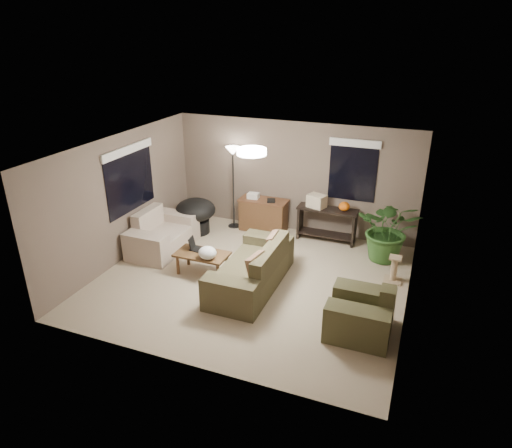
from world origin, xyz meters
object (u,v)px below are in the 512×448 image
at_px(desk, 263,215).
at_px(main_sofa, 253,271).
at_px(floor_lamp, 233,161).
at_px(console_table, 327,222).
at_px(loveseat, 162,236).
at_px(papasan_chair, 196,213).
at_px(armchair, 361,315).
at_px(houseplant, 388,236).
at_px(coffee_table, 202,256).
at_px(cat_scratching_post, 394,271).

bearing_deg(desk, main_sofa, -73.76).
xyz_separation_m(desk, floor_lamp, (-0.72, -0.05, 1.22)).
distance_m(console_table, floor_lamp, 2.49).
bearing_deg(loveseat, papasan_chair, 75.25).
height_order(armchair, houseplant, houseplant).
relative_size(coffee_table, floor_lamp, 0.52).
bearing_deg(loveseat, main_sofa, -16.35).
distance_m(floor_lamp, cat_scratching_post, 4.20).
bearing_deg(floor_lamp, loveseat, -119.69).
bearing_deg(loveseat, cat_scratching_post, 4.81).
distance_m(armchair, papasan_chair, 4.76).
bearing_deg(desk, floor_lamp, -176.05).
distance_m(coffee_table, houseplant, 3.70).
height_order(main_sofa, papasan_chair, main_sofa).
bearing_deg(houseplant, floor_lamp, 173.36).
xyz_separation_m(armchair, houseplant, (0.09, 2.59, 0.22)).
bearing_deg(desk, cat_scratching_post, -23.06).
distance_m(loveseat, armchair, 4.60).
relative_size(armchair, desk, 0.91).
bearing_deg(houseplant, loveseat, -164.64).
bearing_deg(armchair, papasan_chair, 149.97).
xyz_separation_m(desk, houseplant, (2.82, -0.46, 0.14)).
bearing_deg(coffee_table, cat_scratching_post, 16.41).
bearing_deg(floor_lamp, papasan_chair, -137.09).
height_order(loveseat, houseplant, houseplant).
distance_m(main_sofa, loveseat, 2.45).
distance_m(desk, papasan_chair, 1.54).
height_order(console_table, papasan_chair, papasan_chair).
distance_m(armchair, desk, 4.10).
xyz_separation_m(loveseat, cat_scratching_post, (4.71, 0.40, -0.08)).
xyz_separation_m(houseplant, cat_scratching_post, (0.23, -0.83, -0.30)).
distance_m(loveseat, cat_scratching_post, 4.72).
bearing_deg(coffee_table, armchair, -13.48).
bearing_deg(floor_lamp, console_table, 0.89).
bearing_deg(armchair, cat_scratching_post, 79.85).
bearing_deg(papasan_chair, desk, 25.78).
bearing_deg(coffee_table, houseplant, 29.94).
height_order(loveseat, papasan_chair, loveseat).
bearing_deg(armchair, desk, 131.83).
distance_m(main_sofa, papasan_chair, 2.70).
xyz_separation_m(main_sofa, console_table, (0.78, 2.37, 0.14)).
bearing_deg(cat_scratching_post, main_sofa, -155.24).
height_order(floor_lamp, cat_scratching_post, floor_lamp).
height_order(coffee_table, papasan_chair, papasan_chair).
xyz_separation_m(coffee_table, floor_lamp, (-0.34, 2.26, 1.24)).
xyz_separation_m(coffee_table, cat_scratching_post, (3.43, 1.01, -0.14)).
distance_m(main_sofa, armchair, 2.15).
distance_m(loveseat, floor_lamp, 2.30).
height_order(main_sofa, coffee_table, main_sofa).
bearing_deg(loveseat, floor_lamp, 60.31).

